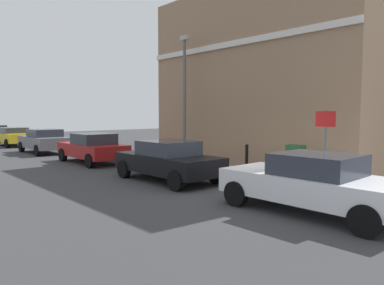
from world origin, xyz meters
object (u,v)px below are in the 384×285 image
Objects in this scene: car_white at (313,182)px; car_red at (93,148)px; car_black at (168,160)px; street_sign at (325,138)px; car_grey at (44,141)px; utility_cabinet at (295,163)px; bollard_near_cabinet at (247,157)px; lamppost at (185,93)px; car_yellow at (13,136)px.

car_red is (0.23, 11.50, 0.01)m from car_white.
car_red is (0.22, 6.03, 0.01)m from car_black.
car_red is at bearing 98.45° from street_sign.
car_black is at bearing -179.19° from car_grey.
utility_cabinet is at bearing -52.94° from car_white.
lamppost reaches higher than bollard_near_cabinet.
bollard_near_cabinet is (2.98, -1.11, -0.02)m from car_black.
lamppost reaches higher than car_grey.
street_sign is (-1.15, -3.72, 0.96)m from bollard_near_cabinet.
car_black is at bearing 159.54° from bollard_near_cabinet.
car_grey reaches higher than car_white.
car_red is 0.73× the size of lamppost.
car_red is 1.00× the size of car_yellow.
car_red is at bearing -1.03° from car_black.
car_yellow is 4.03× the size of bollard_near_cabinet.
car_black is 12.03m from car_grey.
utility_cabinet is at bearing -174.59° from car_yellow.
car_red is 11.02m from street_sign.
car_white is 0.75× the size of lamppost.
car_yellow is (0.21, 23.92, 0.01)m from car_white.
car_yellow is 1.82× the size of street_sign.
car_white is at bearing -179.02° from car_black.
car_yellow reaches higher than utility_cabinet.
car_grey reaches higher than bollard_near_cabinet.
bollard_near_cabinet is at bearing -173.53° from car_yellow.
street_sign is at bearing -99.34° from lamppost.
street_sign reaches higher than car_grey.
utility_cabinet is (2.88, -3.27, -0.05)m from car_black.
car_black is at bearing 179.22° from car_red.
car_yellow is 19.75m from bollard_near_cabinet.
utility_cabinet is (2.66, -9.30, -0.05)m from car_red.
car_black is at bearing -0.37° from car_white.
car_white is 1.02× the size of car_red.
car_yellow is at bearing 1.44° from car_red.
car_red reaches higher than utility_cabinet.
car_black is 3.19m from bollard_near_cabinet.
car_red is at bearing -177.59° from car_grey.
street_sign reaches higher than car_yellow.
car_yellow is 21.88m from utility_cabinet.
car_white is 8.99m from lamppost.
lamppost is (3.06, 8.05, 2.58)m from car_white.
car_white is 23.92m from car_yellow.
car_yellow is at bearing 0.54° from car_grey.
street_sign is 0.40× the size of lamppost.
lamppost reaches higher than car_red.
car_red reaches higher than bollard_near_cabinet.
car_yellow is 0.73× the size of lamppost.
car_red is 1.02× the size of car_grey.
utility_cabinet is at bearing -137.50° from car_black.
utility_cabinet is 0.20× the size of lamppost.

